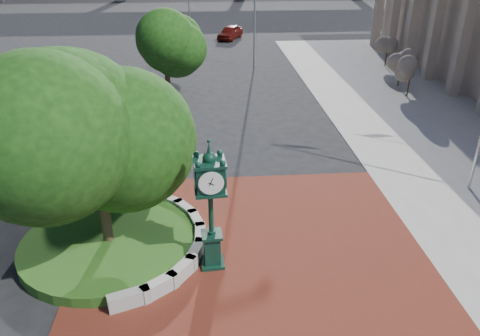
# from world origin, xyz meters

# --- Properties ---
(ground) EXTENTS (200.00, 200.00, 0.00)m
(ground) POSITION_xyz_m (0.00, 0.00, 0.00)
(ground) COLOR black
(ground) RESTS_ON ground
(plaza) EXTENTS (12.00, 12.00, 0.04)m
(plaza) POSITION_xyz_m (0.00, -1.00, 0.02)
(plaza) COLOR #5F2916
(plaza) RESTS_ON ground
(planter_wall) EXTENTS (2.96, 6.77, 0.54)m
(planter_wall) POSITION_xyz_m (-2.71, -0.00, 0.27)
(planter_wall) COLOR #9E9B93
(planter_wall) RESTS_ON ground
(grass_bed) EXTENTS (6.10, 6.10, 0.40)m
(grass_bed) POSITION_xyz_m (-5.00, 0.00, 0.20)
(grass_bed) COLOR #1A4413
(grass_bed) RESTS_ON ground
(tree_planter) EXTENTS (5.20, 5.20, 6.33)m
(tree_planter) POSITION_xyz_m (-5.00, 0.00, 3.72)
(tree_planter) COLOR #38281C
(tree_planter) RESTS_ON ground
(tree_street) EXTENTS (4.40, 4.40, 5.45)m
(tree_street) POSITION_xyz_m (-4.00, 18.00, 3.24)
(tree_street) COLOR #38281C
(tree_street) RESTS_ON ground
(post_clock) EXTENTS (1.00, 1.00, 4.51)m
(post_clock) POSITION_xyz_m (-1.39, -1.23, 2.48)
(post_clock) COLOR black
(post_clock) RESTS_ON ground
(parked_car) EXTENTS (3.26, 4.47, 1.41)m
(parked_car) POSITION_xyz_m (1.40, 36.55, 0.71)
(parked_car) COLOR #55100C
(parked_car) RESTS_ON ground
(street_lamp_near) EXTENTS (1.90, 0.84, 8.79)m
(street_lamp_near) POSITION_xyz_m (2.92, 24.84, 5.15)
(street_lamp_near) COLOR slate
(street_lamp_near) RESTS_ON ground
(shrub_near) EXTENTS (1.20, 1.20, 2.20)m
(shrub_near) POSITION_xyz_m (12.32, 15.97, 1.59)
(shrub_near) COLOR #38281C
(shrub_near) RESTS_ON ground
(shrub_mid) EXTENTS (1.20, 1.20, 2.20)m
(shrub_mid) POSITION_xyz_m (12.65, 18.43, 1.59)
(shrub_mid) COLOR #38281C
(shrub_mid) RESTS_ON ground
(shrub_far) EXTENTS (1.20, 1.20, 2.20)m
(shrub_far) POSITION_xyz_m (13.75, 24.15, 1.59)
(shrub_far) COLOR #38281C
(shrub_far) RESTS_ON ground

